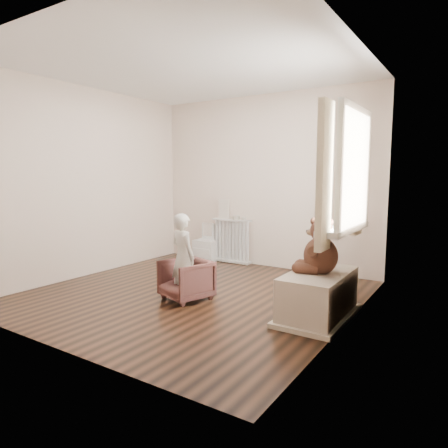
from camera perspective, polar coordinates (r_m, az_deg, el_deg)
The scene contains 20 objects.
floor at distance 4.82m, azimuth -4.47°, elevation -9.91°, with size 3.60×3.60×0.01m, color black.
ceiling at distance 4.77m, azimuth -4.79°, elevation 21.54°, with size 3.60×3.60×0.01m, color white.
back_wall at distance 6.14m, azimuth 5.69°, elevation 6.03°, with size 3.60×0.02×2.60m, color #EDE5CA.
front_wall at distance 3.37m, azimuth -23.63°, elevation 4.68°, with size 3.60×0.02×2.60m, color #EDE5CA.
left_wall at distance 5.88m, azimuth -18.75°, elevation 5.65°, with size 0.02×3.60×2.60m, color #EDE5CA.
right_wall at distance 3.80m, azimuth 17.57°, elevation 5.14°, with size 0.02×3.60×2.60m, color #EDE5CA.
window at distance 4.10m, azimuth 18.23°, elevation 7.33°, with size 0.03×0.90×1.10m, color white.
window_sill at distance 4.16m, azimuth 16.72°, elevation -0.65°, with size 0.22×1.10×0.06m, color silver.
curtain_left at distance 3.59m, azimuth 14.15°, elevation 6.60°, with size 0.06×0.26×1.30m, color beige.
curtain_right at distance 4.68m, azimuth 18.67°, elevation 6.49°, with size 0.06×0.26×1.30m, color beige.
radiator at distance 6.36m, azimuth 1.11°, elevation -2.14°, with size 0.67×0.13×0.71m, color silver.
paper_doll at distance 6.38m, azimuth 0.02°, elevation 2.15°, with size 0.19×0.02×0.31m, color beige.
tin_a at distance 6.27m, azimuth 1.75°, elevation 0.94°, with size 0.11×0.11×0.06m, color #A59E8C.
tin_b at distance 6.20m, azimuth 2.85°, elevation 0.77°, with size 0.08×0.08×0.04m, color #A59E8C.
toy_vanity at distance 6.61m, azimuth -2.51°, elevation -2.80°, with size 0.39×0.28×0.61m, color silver.
armchair at distance 4.56m, azimuth -5.44°, elevation -7.93°, with size 0.49×0.50×0.46m, color #4F2925.
child at distance 4.46m, azimuth -5.88°, elevation -4.65°, with size 0.35×0.23×0.97m, color beige.
toy_bench at distance 4.10m, azimuth 13.31°, elevation -10.23°, with size 0.51×0.97×0.46m, color beige.
teddy_bear at distance 3.98m, azimuth 13.66°, elevation -3.79°, with size 0.43×0.33×0.53m, color #3D2015, non-canonical shape.
plush_cat at distance 4.28m, azimuth 17.18°, elevation 1.30°, with size 0.17×0.28×0.24m, color #656058, non-canonical shape.
Camera 1 is at (2.80, -3.66, 1.40)m, focal length 32.00 mm.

